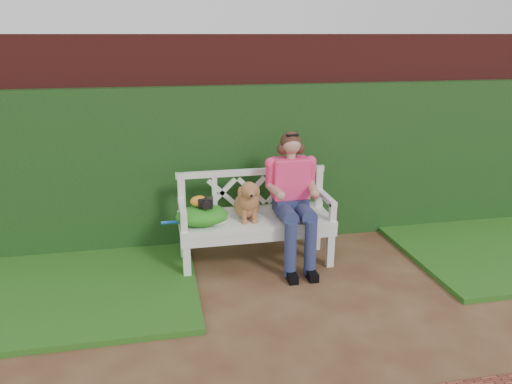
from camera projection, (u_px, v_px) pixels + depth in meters
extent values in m
plane|color=#4C2718|center=(337.00, 313.00, 4.12)|extent=(60.00, 60.00, 0.00)
cube|color=#5D1F1B|center=(282.00, 137.00, 5.56)|extent=(10.00, 0.30, 2.20)
cube|color=#264F1B|center=(287.00, 164.00, 5.43)|extent=(10.00, 0.18, 1.70)
cube|color=#1F5313|center=(50.00, 287.00, 4.50)|extent=(2.60, 2.00, 0.05)
cube|color=black|center=(206.00, 202.00, 4.67)|extent=(0.15, 0.12, 0.09)
ellipsoid|color=orange|center=(199.00, 201.00, 4.69)|extent=(0.19, 0.16, 0.10)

